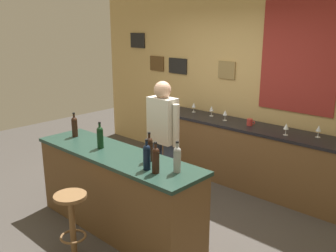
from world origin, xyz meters
TOP-DOWN VIEW (x-y plane):
  - ground_plane at (0.00, 0.00)m, footprint 10.00×10.00m
  - back_wall at (0.02, 2.03)m, footprint 6.00×0.09m
  - bar_counter at (0.00, -0.40)m, footprint 2.21×0.60m
  - side_counter at (0.40, 1.65)m, footprint 2.95×0.56m
  - bartender at (-0.02, 0.37)m, footprint 0.52×0.21m
  - bar_stool at (0.09, -1.04)m, footprint 0.32×0.32m
  - wine_bottle_a at (-0.84, -0.35)m, footprint 0.07×0.07m
  - wine_bottle_b at (-0.25, -0.41)m, footprint 0.07×0.07m
  - wine_bottle_c at (0.45, -0.32)m, footprint 0.07×0.07m
  - wine_bottle_d at (0.59, -0.50)m, footprint 0.07×0.07m
  - wine_bottle_e at (0.72, -0.50)m, footprint 0.07×0.07m
  - wine_bottle_f at (0.85, -0.35)m, footprint 0.07×0.07m
  - wine_glass_a at (-0.64, 1.75)m, footprint 0.07×0.07m
  - wine_glass_b at (-0.28, 1.73)m, footprint 0.07×0.07m
  - wine_glass_c at (0.03, 1.64)m, footprint 0.07×0.07m
  - wine_glass_d at (1.03, 1.55)m, footprint 0.07×0.07m
  - wine_glass_e at (1.37, 1.74)m, footprint 0.07×0.07m
  - coffee_mug at (0.45, 1.65)m, footprint 0.12×0.08m

SIDE VIEW (x-z plane):
  - ground_plane at x=0.00m, z-range 0.00..0.00m
  - side_counter at x=0.40m, z-range 0.00..0.90m
  - bar_stool at x=0.09m, z-range 0.12..0.80m
  - bar_counter at x=0.00m, z-range 0.00..0.92m
  - bartender at x=-0.02m, z-range 0.13..1.75m
  - coffee_mug at x=0.45m, z-range 0.90..1.00m
  - wine_glass_a at x=-0.64m, z-range 0.93..1.09m
  - wine_glass_b at x=-0.28m, z-range 0.93..1.09m
  - wine_glass_c at x=0.03m, z-range 0.93..1.09m
  - wine_glass_d at x=1.03m, z-range 0.93..1.09m
  - wine_glass_e at x=1.37m, z-range 0.93..1.09m
  - wine_bottle_a at x=-0.84m, z-range 0.90..1.21m
  - wine_bottle_b at x=-0.25m, z-range 0.90..1.21m
  - wine_bottle_c at x=0.45m, z-range 0.90..1.21m
  - wine_bottle_d at x=0.59m, z-range 0.90..1.21m
  - wine_bottle_e at x=0.72m, z-range 0.90..1.21m
  - wine_bottle_f at x=0.85m, z-range 0.90..1.21m
  - back_wall at x=0.02m, z-range 0.02..2.82m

